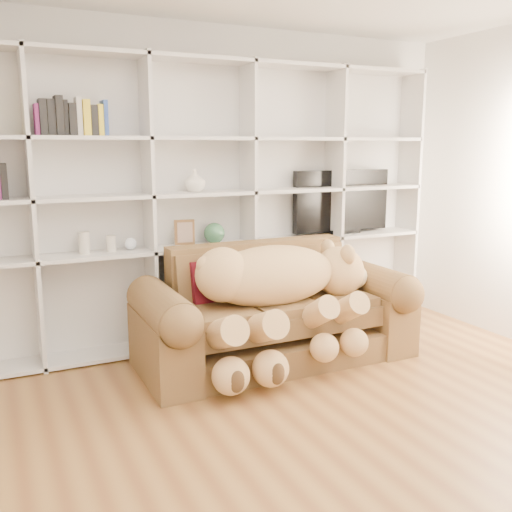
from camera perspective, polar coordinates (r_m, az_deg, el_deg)
floor at (r=3.22m, az=10.06°, el=-20.92°), size 5.00×5.00×0.00m
wall_back at (r=4.99m, az=-6.40°, el=6.99°), size 5.00×0.02×2.70m
bookshelf at (r=4.79m, az=-8.57°, el=6.23°), size 4.43×0.35×2.40m
sofa at (r=4.58m, az=1.82°, el=-6.16°), size 2.16×0.93×0.91m
teddy_bear at (r=4.32m, az=2.27°, el=-3.31°), size 1.57×0.87×0.91m
throw_pillow at (r=4.45m, az=-4.37°, el=-2.74°), size 0.37×0.22×0.38m
tv at (r=5.52m, az=8.52°, el=5.35°), size 1.02×0.18×0.60m
picture_frame at (r=4.80m, az=-7.16°, el=2.38°), size 0.17×0.06×0.21m
green_vase at (r=4.89m, az=-4.19°, el=2.29°), size 0.18×0.18×0.18m
figurine_tall at (r=4.62m, az=-16.80°, el=1.26°), size 0.09×0.09×0.17m
figurine_short at (r=4.65m, az=-14.28°, el=1.21°), size 0.08×0.08×0.13m
snow_globe at (r=4.69m, az=-12.43°, el=1.22°), size 0.10×0.10×0.10m
shelf_vase at (r=4.79m, az=-6.15°, el=7.51°), size 0.23×0.23×0.18m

